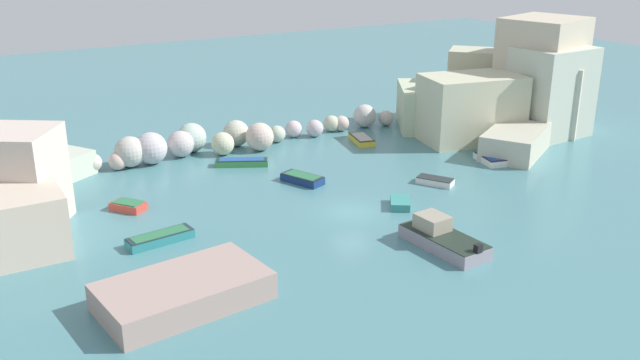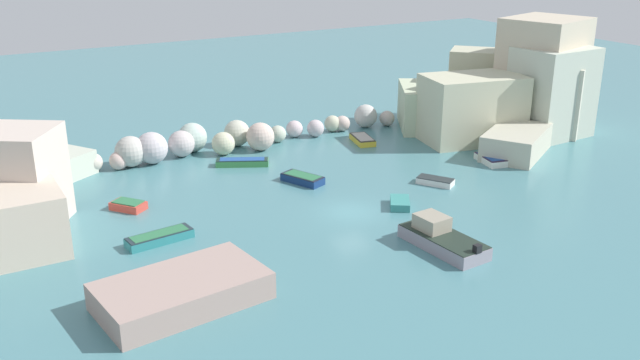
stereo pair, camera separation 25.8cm
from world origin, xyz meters
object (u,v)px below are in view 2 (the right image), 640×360
object	(u,v)px
moored_boat_0	(400,203)
moored_boat_1	(175,290)
moored_boat_2	(441,238)
moored_boat_7	(160,237)
stone_dock	(182,291)
moored_boat_8	(435,181)
moored_boat_3	(362,139)
moored_boat_4	(303,178)
moored_boat_6	(128,205)
moored_boat_9	(242,162)
moored_boat_5	(491,159)

from	to	relation	value
moored_boat_0	moored_boat_1	world-z (taller)	moored_boat_0
moored_boat_2	moored_boat_7	xyz separation A→B (m)	(-15.01, 9.33, -0.29)
stone_dock	moored_boat_8	bearing A→B (deg)	18.71
moored_boat_3	moored_boat_7	size ratio (longest dim) A/B	0.81
moored_boat_4	moored_boat_6	size ratio (longest dim) A/B	1.35
moored_boat_7	moored_boat_9	xyz separation A→B (m)	(10.60, 11.26, -0.02)
moored_boat_0	moored_boat_6	bearing A→B (deg)	95.89
moored_boat_9	moored_boat_8	bearing A→B (deg)	-19.12
moored_boat_0	moored_boat_5	size ratio (longest dim) A/B	0.81
moored_boat_1	moored_boat_9	world-z (taller)	moored_boat_9
moored_boat_6	moored_boat_8	size ratio (longest dim) A/B	0.90
moored_boat_1	moored_boat_8	world-z (taller)	moored_boat_8
moored_boat_0	moored_boat_5	world-z (taller)	moored_boat_5
moored_boat_1	moored_boat_6	distance (m)	13.31
moored_boat_1	moored_boat_6	bearing A→B (deg)	-135.39
moored_boat_6	moored_boat_8	bearing A→B (deg)	35.60
moored_boat_1	moored_boat_8	bearing A→B (deg)	155.19
moored_boat_2	moored_boat_4	world-z (taller)	moored_boat_2
moored_boat_1	moored_boat_3	bearing A→B (deg)	176.93
moored_boat_2	moored_boat_7	world-z (taller)	moored_boat_2
stone_dock	moored_boat_5	size ratio (longest dim) A/B	2.64
stone_dock	moored_boat_9	xyz separation A→B (m)	(11.89, 19.33, -0.44)
moored_boat_0	moored_boat_4	bearing A→B (deg)	59.08
moored_boat_6	stone_dock	bearing A→B (deg)	-41.68
moored_boat_6	moored_boat_0	bearing A→B (deg)	24.37
moored_boat_8	moored_boat_7	bearing A→B (deg)	57.44
moored_boat_8	moored_boat_2	bearing A→B (deg)	111.40
moored_boat_1	moored_boat_3	xyz separation A→B (m)	(24.23, 18.73, 0.07)
moored_boat_6	moored_boat_9	distance (m)	11.89
moored_boat_1	moored_boat_9	distance (m)	21.69
moored_boat_7	moored_boat_8	xyz separation A→B (m)	(21.78, -0.26, -0.07)
stone_dock	moored_boat_0	xyz separation A→B (m)	(18.00, 5.44, -0.48)
stone_dock	moored_boat_1	distance (m)	1.31
moored_boat_4	moored_boat_1	bearing A→B (deg)	-72.99
moored_boat_3	moored_boat_8	xyz separation A→B (m)	(-1.13, -12.13, -0.04)
moored_boat_4	moored_boat_9	bearing A→B (deg)	178.92
moored_boat_3	moored_boat_6	xyz separation A→B (m)	(-23.16, -5.47, 0.00)
moored_boat_2	moored_boat_5	distance (m)	17.84
moored_boat_9	moored_boat_1	bearing A→B (deg)	-96.61
moored_boat_5	moored_boat_2	bearing A→B (deg)	-40.06
moored_boat_3	moored_boat_8	bearing A→B (deg)	-171.72
moored_boat_0	moored_boat_5	distance (m)	13.11
moored_boat_7	stone_dock	bearing A→B (deg)	-106.13
moored_boat_5	moored_boat_8	world-z (taller)	moored_boat_5
moored_boat_4	moored_boat_5	bearing A→B (deg)	54.43
moored_boat_4	moored_boat_0	bearing A→B (deg)	2.18
moored_boat_0	moored_boat_1	bearing A→B (deg)	137.15
stone_dock	moored_boat_2	size ratio (longest dim) A/B	1.42
moored_boat_0	moored_boat_7	bearing A→B (deg)	114.98
stone_dock	moored_boat_9	world-z (taller)	stone_dock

